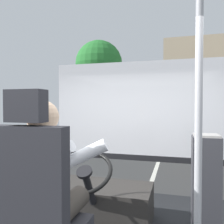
# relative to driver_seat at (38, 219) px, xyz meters

# --- Properties ---
(ground) EXTENTS (18.00, 44.00, 0.06)m
(ground) POSITION_rel_driver_seat_xyz_m (0.18, 9.43, -1.32)
(ground) COLOR #363636
(driver_seat) EXTENTS (0.48, 0.48, 1.38)m
(driver_seat) POSITION_rel_driver_seat_xyz_m (0.00, 0.00, 0.00)
(driver_seat) COLOR black
(driver_seat) RESTS_ON bus_floor
(bus_driver) EXTENTS (0.71, 0.53, 0.80)m
(bus_driver) POSITION_rel_driver_seat_xyz_m (0.00, 0.10, 0.21)
(bus_driver) COLOR #332D28
(bus_driver) RESTS_ON driver_seat
(steering_console) EXTENTS (1.10, 1.02, 0.84)m
(steering_console) POSITION_rel_driver_seat_xyz_m (-0.00, 1.22, -0.38)
(steering_console) COLOR #282623
(steering_console) RESTS_ON bus_floor
(handrail_pole) EXTENTS (0.04, 0.04, 2.11)m
(handrail_pole) POSITION_rel_driver_seat_xyz_m (0.93, 0.25, 0.45)
(handrail_pole) COLOR #B7B7BC
(handrail_pole) RESTS_ON bus_floor
(fare_box) EXTENTS (0.26, 0.26, 1.01)m
(fare_box) POSITION_rel_driver_seat_xyz_m (1.08, 1.19, -0.10)
(fare_box) COLOR #333338
(fare_box) RESTS_ON bus_floor
(windshield_panel) EXTENTS (2.50, 0.08, 1.48)m
(windshield_panel) POSITION_rel_driver_seat_xyz_m (0.18, 2.25, 0.44)
(windshield_panel) COLOR silver
(street_tree) EXTENTS (2.61, 2.61, 5.60)m
(street_tree) POSITION_rel_driver_seat_xyz_m (-3.44, 11.23, 2.96)
(street_tree) COLOR #4C3828
(street_tree) RESTS_ON ground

